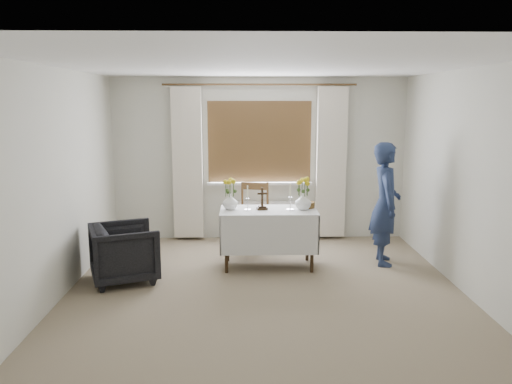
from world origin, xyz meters
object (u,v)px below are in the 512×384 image
wooden_chair (252,217)px  armchair (125,253)px  altar_table (268,238)px  person (385,204)px  flower_vase_right (303,201)px  flower_vase_left (230,202)px  wooden_cross (262,199)px

wooden_chair → armchair: 2.01m
altar_table → person: person is taller
wooden_chair → flower_vase_right: (0.64, -0.80, 0.39)m
flower_vase_left → flower_vase_right: bearing=-2.1°
person → wooden_chair: bearing=75.0°
person → flower_vase_left: bearing=98.7°
altar_table → person: (1.54, 0.11, 0.43)m
armchair → flower_vase_right: flower_vase_right is taller
armchair → person: bearing=-100.8°
wooden_cross → flower_vase_right: wooden_cross is taller
wooden_cross → flower_vase_left: wooden_cross is taller
person → wooden_cross: 1.63m
wooden_chair → flower_vase_right: size_ratio=4.45×
wooden_chair → flower_vase_left: bearing=-97.6°
flower_vase_left → flower_vase_right: size_ratio=0.95×
armchair → person: person is taller
armchair → person: 3.38m
wooden_chair → flower_vase_left: flower_vase_left is taller
altar_table → armchair: (-1.75, -0.48, -0.03)m
wooden_cross → flower_vase_left: bearing=167.4°
wooden_cross → flower_vase_right: 0.53m
wooden_chair → altar_table: bearing=-62.5°
altar_table → flower_vase_left: flower_vase_left is taller
wooden_chair → wooden_cross: wooden_cross is taller
person → flower_vase_right: size_ratio=7.45×
wooden_chair → person: bearing=-8.2°
person → flower_vase_left: (-2.04, -0.08, 0.05)m
altar_table → armchair: size_ratio=1.62×
altar_table → armchair: bearing=-164.7°
altar_table → wooden_cross: size_ratio=4.39×
altar_table → wooden_chair: bearing=104.2°
wooden_chair → armchair: (-1.55, -1.28, -0.14)m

